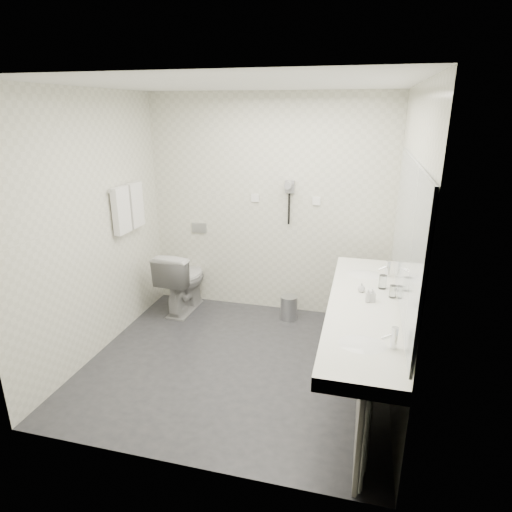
# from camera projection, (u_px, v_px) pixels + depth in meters

# --- Properties ---
(floor) EXTENTS (2.80, 2.80, 0.00)m
(floor) POSITION_uv_depth(u_px,v_px,m) (237.00, 363.00, 4.15)
(floor) COLOR #2B2B30
(floor) RESTS_ON ground
(ceiling) EXTENTS (2.80, 2.80, 0.00)m
(ceiling) POSITION_uv_depth(u_px,v_px,m) (232.00, 84.00, 3.34)
(ceiling) COLOR white
(ceiling) RESTS_ON wall_back
(wall_back) EXTENTS (2.80, 0.00, 2.80)m
(wall_back) POSITION_uv_depth(u_px,v_px,m) (268.00, 207.00, 4.94)
(wall_back) COLOR silver
(wall_back) RESTS_ON floor
(wall_front) EXTENTS (2.80, 0.00, 2.80)m
(wall_front) POSITION_uv_depth(u_px,v_px,m) (171.00, 299.00, 2.56)
(wall_front) COLOR silver
(wall_front) RESTS_ON floor
(wall_left) EXTENTS (0.00, 2.60, 2.60)m
(wall_left) POSITION_uv_depth(u_px,v_px,m) (93.00, 228.00, 4.07)
(wall_left) COLOR silver
(wall_left) RESTS_ON floor
(wall_right) EXTENTS (0.00, 2.60, 2.60)m
(wall_right) POSITION_uv_depth(u_px,v_px,m) (404.00, 251.00, 3.42)
(wall_right) COLOR silver
(wall_right) RESTS_ON floor
(vanity_counter) EXTENTS (0.55, 2.20, 0.10)m
(vanity_counter) POSITION_uv_depth(u_px,v_px,m) (363.00, 309.00, 3.45)
(vanity_counter) COLOR white
(vanity_counter) RESTS_ON floor
(vanity_panel) EXTENTS (0.03, 2.15, 0.75)m
(vanity_panel) POSITION_uv_depth(u_px,v_px,m) (362.00, 356.00, 3.58)
(vanity_panel) COLOR gray
(vanity_panel) RESTS_ON floor
(vanity_post_near) EXTENTS (0.06, 0.06, 0.75)m
(vanity_post_near) POSITION_uv_depth(u_px,v_px,m) (364.00, 447.00, 2.62)
(vanity_post_near) COLOR silver
(vanity_post_near) RESTS_ON floor
(vanity_post_far) EXTENTS (0.06, 0.06, 0.75)m
(vanity_post_far) POSITION_uv_depth(u_px,v_px,m) (367.00, 304.00, 4.52)
(vanity_post_far) COLOR silver
(vanity_post_far) RESTS_ON floor
(mirror) EXTENTS (0.02, 2.20, 1.05)m
(mirror) POSITION_uv_depth(u_px,v_px,m) (407.00, 233.00, 3.17)
(mirror) COLOR #B2BCC6
(mirror) RESTS_ON wall_right
(basin_near) EXTENTS (0.40, 0.31, 0.05)m
(basin_near) POSITION_uv_depth(u_px,v_px,m) (362.00, 346.00, 2.84)
(basin_near) COLOR white
(basin_near) RESTS_ON vanity_counter
(basin_far) EXTENTS (0.40, 0.31, 0.05)m
(basin_far) POSITION_uv_depth(u_px,v_px,m) (365.00, 276.00, 4.03)
(basin_far) COLOR white
(basin_far) RESTS_ON vanity_counter
(faucet_near) EXTENTS (0.04, 0.04, 0.15)m
(faucet_near) POSITION_uv_depth(u_px,v_px,m) (394.00, 338.00, 2.76)
(faucet_near) COLOR silver
(faucet_near) RESTS_ON vanity_counter
(faucet_far) EXTENTS (0.04, 0.04, 0.15)m
(faucet_far) POSITION_uv_depth(u_px,v_px,m) (388.00, 269.00, 3.96)
(faucet_far) COLOR silver
(faucet_far) RESTS_ON vanity_counter
(soap_bottle_a) EXTENTS (0.06, 0.06, 0.11)m
(soap_bottle_a) POSITION_uv_depth(u_px,v_px,m) (372.00, 295.00, 3.45)
(soap_bottle_a) COLOR silver
(soap_bottle_a) RESTS_ON vanity_counter
(soap_bottle_b) EXTENTS (0.09, 0.09, 0.08)m
(soap_bottle_b) POSITION_uv_depth(u_px,v_px,m) (361.00, 287.00, 3.63)
(soap_bottle_b) COLOR silver
(soap_bottle_b) RESTS_ON vanity_counter
(soap_bottle_c) EXTENTS (0.05, 0.05, 0.11)m
(soap_bottle_c) POSITION_uv_depth(u_px,v_px,m) (368.00, 295.00, 3.44)
(soap_bottle_c) COLOR silver
(soap_bottle_c) RESTS_ON vanity_counter
(glass_left) EXTENTS (0.06, 0.06, 0.10)m
(glass_left) POSITION_uv_depth(u_px,v_px,m) (393.00, 291.00, 3.52)
(glass_left) COLOR silver
(glass_left) RESTS_ON vanity_counter
(glass_right) EXTENTS (0.07, 0.07, 0.12)m
(glass_right) POSITION_uv_depth(u_px,v_px,m) (383.00, 282.00, 3.70)
(glass_right) COLOR silver
(glass_right) RESTS_ON vanity_counter
(toilet) EXTENTS (0.45, 0.76, 0.76)m
(toilet) POSITION_uv_depth(u_px,v_px,m) (183.00, 280.00, 5.14)
(toilet) COLOR white
(toilet) RESTS_ON floor
(flush_plate) EXTENTS (0.18, 0.02, 0.12)m
(flush_plate) POSITION_uv_depth(u_px,v_px,m) (199.00, 228.00, 5.22)
(flush_plate) COLOR #B2B5BA
(flush_plate) RESTS_ON wall_back
(pedal_bin) EXTENTS (0.25, 0.25, 0.27)m
(pedal_bin) POSITION_uv_depth(u_px,v_px,m) (289.00, 308.00, 4.98)
(pedal_bin) COLOR #B2B5BA
(pedal_bin) RESTS_ON floor
(bin_lid) EXTENTS (0.19, 0.19, 0.02)m
(bin_lid) POSITION_uv_depth(u_px,v_px,m) (289.00, 297.00, 4.93)
(bin_lid) COLOR #B2B5BA
(bin_lid) RESTS_ON pedal_bin
(towel_rail) EXTENTS (0.02, 0.62, 0.02)m
(towel_rail) POSITION_uv_depth(u_px,v_px,m) (125.00, 187.00, 4.47)
(towel_rail) COLOR silver
(towel_rail) RESTS_ON wall_left
(towel_near) EXTENTS (0.07, 0.24, 0.48)m
(towel_near) POSITION_uv_depth(u_px,v_px,m) (121.00, 210.00, 4.41)
(towel_near) COLOR white
(towel_near) RESTS_ON towel_rail
(towel_far) EXTENTS (0.07, 0.24, 0.48)m
(towel_far) POSITION_uv_depth(u_px,v_px,m) (135.00, 205.00, 4.67)
(towel_far) COLOR white
(towel_far) RESTS_ON towel_rail
(dryer_cradle) EXTENTS (0.10, 0.04, 0.14)m
(dryer_cradle) POSITION_uv_depth(u_px,v_px,m) (290.00, 187.00, 4.77)
(dryer_cradle) COLOR gray
(dryer_cradle) RESTS_ON wall_back
(dryer_barrel) EXTENTS (0.08, 0.14, 0.08)m
(dryer_barrel) POSITION_uv_depth(u_px,v_px,m) (289.00, 185.00, 4.70)
(dryer_barrel) COLOR gray
(dryer_barrel) RESTS_ON dryer_cradle
(dryer_cord) EXTENTS (0.02, 0.02, 0.35)m
(dryer_cord) POSITION_uv_depth(u_px,v_px,m) (289.00, 209.00, 4.84)
(dryer_cord) COLOR black
(dryer_cord) RESTS_ON dryer_cradle
(switch_plate_a) EXTENTS (0.09, 0.02, 0.09)m
(switch_plate_a) POSITION_uv_depth(u_px,v_px,m) (255.00, 198.00, 4.93)
(switch_plate_a) COLOR white
(switch_plate_a) RESTS_ON wall_back
(switch_plate_b) EXTENTS (0.09, 0.02, 0.09)m
(switch_plate_b) POSITION_uv_depth(u_px,v_px,m) (316.00, 201.00, 4.77)
(switch_plate_b) COLOR white
(switch_plate_b) RESTS_ON wall_back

